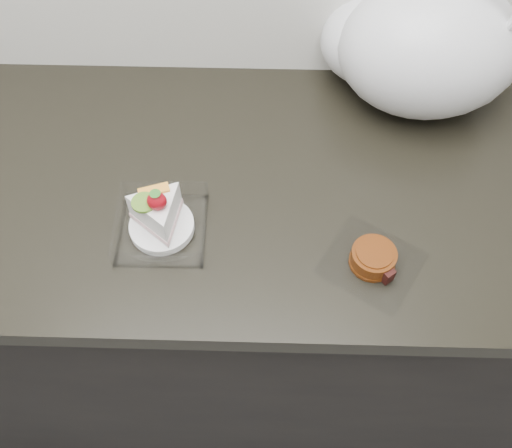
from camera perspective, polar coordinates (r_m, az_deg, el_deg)
The scene contains 4 objects.
counter at distance 1.46m, azimuth -6.10°, elevation -6.53°, with size 2.04×0.64×0.90m.
cake_tray at distance 0.99m, azimuth -9.55°, elevation 0.42°, with size 0.16×0.16×0.12m.
mooncake_wrap at distance 0.98m, azimuth 11.65°, elevation -3.48°, with size 0.20×0.20×0.04m.
plastic_bag at distance 1.18m, azimuth 15.86°, elevation 16.68°, with size 0.43×0.36×0.32m.
Camera 1 is at (0.17, 1.03, 1.74)m, focal length 40.00 mm.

